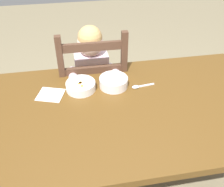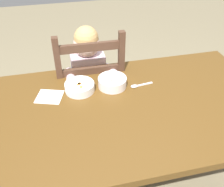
{
  "view_description": "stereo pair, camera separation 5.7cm",
  "coord_description": "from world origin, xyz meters",
  "px_view_note": "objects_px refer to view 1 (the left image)",
  "views": [
    {
      "loc": [
        -0.25,
        -0.99,
        1.56
      ],
      "look_at": [
        -0.06,
        0.06,
        0.76
      ],
      "focal_mm": 41.25,
      "sensor_mm": 36.0,
      "label": 1
    },
    {
      "loc": [
        -0.3,
        -0.98,
        1.56
      ],
      "look_at": [
        -0.06,
        0.06,
        0.76
      ],
      "focal_mm": 41.25,
      "sensor_mm": 36.0,
      "label": 2
    }
  ],
  "objects_px": {
    "bowl_of_peas": "(114,82)",
    "dining_table": "(125,119)",
    "bowl_of_carrots": "(81,86)",
    "spoon": "(139,86)",
    "dining_chair": "(93,92)",
    "child_figure": "(92,73)"
  },
  "relations": [
    {
      "from": "bowl_of_peas",
      "to": "bowl_of_carrots",
      "type": "height_order",
      "value": "bowl_of_peas"
    },
    {
      "from": "dining_chair",
      "to": "spoon",
      "type": "bearing_deg",
      "value": -54.42
    },
    {
      "from": "dining_chair",
      "to": "bowl_of_peas",
      "type": "height_order",
      "value": "dining_chair"
    },
    {
      "from": "dining_chair",
      "to": "spoon",
      "type": "distance_m",
      "value": 0.48
    },
    {
      "from": "child_figure",
      "to": "spoon",
      "type": "height_order",
      "value": "child_figure"
    },
    {
      "from": "child_figure",
      "to": "dining_table",
      "type": "bearing_deg",
      "value": -75.91
    },
    {
      "from": "dining_table",
      "to": "spoon",
      "type": "relative_size",
      "value": 11.51
    },
    {
      "from": "bowl_of_peas",
      "to": "dining_table",
      "type": "bearing_deg",
      "value": -81.65
    },
    {
      "from": "dining_table",
      "to": "bowl_of_peas",
      "type": "bearing_deg",
      "value": 98.35
    },
    {
      "from": "dining_chair",
      "to": "bowl_of_peas",
      "type": "xyz_separation_m",
      "value": [
        0.09,
        -0.3,
        0.28
      ]
    },
    {
      "from": "dining_table",
      "to": "bowl_of_carrots",
      "type": "height_order",
      "value": "bowl_of_carrots"
    },
    {
      "from": "dining_table",
      "to": "dining_chair",
      "type": "bearing_deg",
      "value": 104.1
    },
    {
      "from": "bowl_of_carrots",
      "to": "bowl_of_peas",
      "type": "bearing_deg",
      "value": 0.0
    },
    {
      "from": "bowl_of_peas",
      "to": "bowl_of_carrots",
      "type": "bearing_deg",
      "value": -180.0
    },
    {
      "from": "dining_table",
      "to": "spoon",
      "type": "bearing_deg",
      "value": 53.9
    },
    {
      "from": "bowl_of_peas",
      "to": "dining_chair",
      "type": "bearing_deg",
      "value": 107.64
    },
    {
      "from": "dining_table",
      "to": "bowl_of_carrots",
      "type": "xyz_separation_m",
      "value": [
        -0.21,
        0.19,
        0.11
      ]
    },
    {
      "from": "dining_table",
      "to": "bowl_of_peas",
      "type": "distance_m",
      "value": 0.22
    },
    {
      "from": "bowl_of_peas",
      "to": "spoon",
      "type": "height_order",
      "value": "bowl_of_peas"
    },
    {
      "from": "dining_chair",
      "to": "bowl_of_carrots",
      "type": "bearing_deg",
      "value": -107.33
    },
    {
      "from": "dining_table",
      "to": "dining_chair",
      "type": "height_order",
      "value": "dining_chair"
    },
    {
      "from": "dining_table",
      "to": "child_figure",
      "type": "height_order",
      "value": "child_figure"
    }
  ]
}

